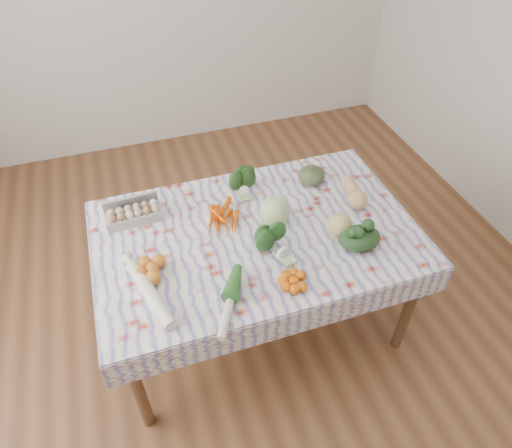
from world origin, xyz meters
name	(u,v)px	position (x,y,z in m)	size (l,w,h in m)	color
ground	(256,318)	(0.00, 0.00, 0.00)	(4.50, 4.50, 0.00)	brown
dining_table	(256,243)	(0.00, 0.00, 0.68)	(1.60, 1.00, 0.75)	brown
tablecloth	(256,233)	(0.00, 0.00, 0.76)	(1.66, 1.06, 0.01)	silver
egg_carton	(134,215)	(-0.58, 0.29, 0.80)	(0.29, 0.12, 0.08)	#9A9A95
carrot_bunch	(224,220)	(-0.14, 0.12, 0.78)	(0.23, 0.21, 0.04)	#E24F01
kale_bunch	(243,181)	(0.04, 0.35, 0.83)	(0.15, 0.14, 0.14)	#1C3D15
kabocha_squash	(312,175)	(0.44, 0.30, 0.81)	(0.15, 0.15, 0.10)	#3C512C
cabbage	(275,211)	(0.12, 0.04, 0.84)	(0.16, 0.16, 0.16)	#B2CC87
butternut_squash	(354,192)	(0.60, 0.08, 0.82)	(0.11, 0.23, 0.11)	tan
orange_cluster	(152,269)	(-0.55, -0.12, 0.80)	(0.22, 0.22, 0.07)	orange
broccoli	(277,244)	(0.05, -0.17, 0.82)	(0.17, 0.17, 0.12)	#1E4B1B
mandarin_cluster	(294,280)	(0.06, -0.38, 0.79)	(0.17, 0.17, 0.05)	orange
grapefruit	(340,225)	(0.40, -0.14, 0.82)	(0.12, 0.12, 0.12)	tan
spinach_bag	(360,238)	(0.46, -0.25, 0.81)	(0.21, 0.17, 0.09)	black
daikon	(151,294)	(-0.58, -0.26, 0.79)	(0.06, 0.06, 0.43)	white
leek	(230,303)	(-0.26, -0.41, 0.78)	(0.04, 0.04, 0.37)	white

